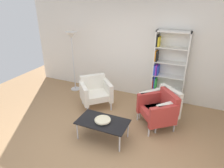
{
  "coord_description": "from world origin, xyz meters",
  "views": [
    {
      "loc": [
        1.55,
        -2.63,
        2.65
      ],
      "look_at": [
        0.04,
        0.84,
        0.95
      ],
      "focal_mm": 31.76,
      "sensor_mm": 36.0,
      "label": 1
    }
  ],
  "objects": [
    {
      "name": "ground_plane",
      "position": [
        0.0,
        0.0,
        0.0
      ],
      "size": [
        8.32,
        8.32,
        0.0
      ],
      "primitive_type": "plane",
      "color": "#9E7751"
    },
    {
      "name": "armchair_corner_red",
      "position": [
        1.03,
        1.31,
        0.41
      ],
      "size": [
        0.95,
        0.94,
        0.78
      ],
      "rotation": [
        0.0,
        0.0,
        -0.7
      ],
      "color": "white",
      "rests_on": "ground_plane"
    },
    {
      "name": "coffee_table_low",
      "position": [
        0.09,
        0.26,
        0.37
      ],
      "size": [
        1.0,
        0.56,
        0.4
      ],
      "color": "black",
      "rests_on": "ground_plane"
    },
    {
      "name": "plaster_back_panel",
      "position": [
        0.0,
        2.46,
        1.45
      ],
      "size": [
        6.4,
        0.12,
        2.9
      ],
      "primitive_type": "cube",
      "color": "silver",
      "rests_on": "ground_plane"
    },
    {
      "name": "armchair_spare_guest",
      "position": [
        -0.65,
        1.34,
        0.41
      ],
      "size": [
        0.95,
        0.95,
        0.78
      ],
      "rotation": [
        0.0,
        0.0,
        0.76
      ],
      "color": "white",
      "rests_on": "ground_plane"
    },
    {
      "name": "bookshelf_tall",
      "position": [
        0.94,
        2.25,
        0.92
      ],
      "size": [
        0.8,
        0.3,
        1.9
      ],
      "color": "silver",
      "rests_on": "ground_plane"
    },
    {
      "name": "decorative_bowl",
      "position": [
        0.09,
        0.26,
        0.43
      ],
      "size": [
        0.32,
        0.32,
        0.05
      ],
      "color": "beige",
      "rests_on": "coffee_table_low"
    },
    {
      "name": "armchair_by_bookshelf",
      "position": [
        1.01,
        1.13,
        0.41
      ],
      "size": [
        0.94,
        0.95,
        0.78
      ],
      "rotation": [
        0.0,
        0.0,
        -0.89
      ],
      "color": "#B73833",
      "rests_on": "ground_plane"
    },
    {
      "name": "floor_lamp_torchiere",
      "position": [
        -1.69,
        1.98,
        1.45
      ],
      "size": [
        0.32,
        0.32,
        1.74
      ],
      "color": "silver",
      "rests_on": "ground_plane"
    }
  ]
}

